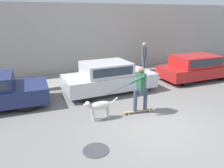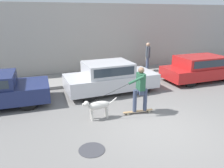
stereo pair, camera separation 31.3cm
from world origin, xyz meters
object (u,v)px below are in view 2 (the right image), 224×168
dog (98,106)px  pedestrian_with_bag (148,56)px  skateboarder (140,88)px  parked_car_2 (201,68)px  parked_car_1 (110,78)px

dog → pedestrian_with_bag: size_ratio=0.72×
skateboarder → pedestrian_with_bag: (2.90, 4.69, 0.12)m
dog → skateboarder: 1.60m
parked_car_2 → dog: bearing=-159.4°
parked_car_2 → skateboarder: skateboarder is taller
dog → skateboarder: skateboarder is taller
dog → pedestrian_with_bag: pedestrian_with_bag is taller
skateboarder → pedestrian_with_bag: 5.52m
dog → skateboarder: bearing=175.2°
parked_car_1 → parked_car_2: bearing=-1.8°
skateboarder → pedestrian_with_bag: size_ratio=1.44×
pedestrian_with_bag → dog: bearing=-113.8°
parked_car_2 → pedestrian_with_bag: 2.99m
parked_car_1 → skateboarder: 2.53m
pedestrian_with_bag → skateboarder: bearing=-101.8°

